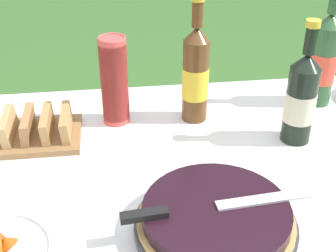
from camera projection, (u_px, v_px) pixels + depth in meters
garden_table at (149, 202)px, 1.11m from camera, size 1.73×0.92×0.76m
tablecloth at (148, 182)px, 1.08m from camera, size 1.74×0.93×0.10m
berry_tart at (216, 219)px, 0.91m from camera, size 0.32×0.32×0.06m
serving_knife at (202, 207)px, 0.88m from camera, size 0.38×0.06×0.01m
cup_stack at (114, 81)px, 1.22m from camera, size 0.07×0.07×0.24m
cider_bottle_green at (324, 60)px, 1.31m from camera, size 0.08×0.08×0.35m
cider_bottle_amber at (195, 74)px, 1.23m from camera, size 0.07×0.07×0.34m
juice_bottle_red at (301, 98)px, 1.15m from camera, size 0.08×0.08×0.32m
bread_board at (29, 130)px, 1.19m from camera, size 0.26×0.18×0.07m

